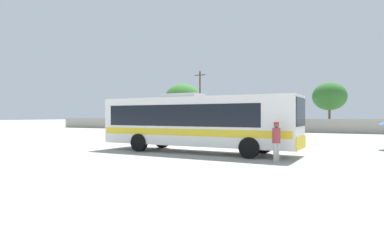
# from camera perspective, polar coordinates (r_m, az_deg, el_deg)

# --- Properties ---
(ground_plane) EXTENTS (300.00, 300.00, 0.00)m
(ground_plane) POSITION_cam_1_polar(r_m,az_deg,el_deg) (28.61, 12.82, -3.47)
(ground_plane) COLOR #A3A099
(perimeter_wall) EXTENTS (80.00, 0.30, 1.71)m
(perimeter_wall) POSITION_cam_1_polar(r_m,az_deg,el_deg) (43.49, 17.45, -0.93)
(perimeter_wall) COLOR #9E998C
(perimeter_wall) RESTS_ON ground_plane
(coach_bus_white_yellow) EXTENTS (11.59, 3.04, 3.37)m
(coach_bus_white_yellow) POSITION_cam_1_polar(r_m,az_deg,el_deg) (18.69, 0.44, -0.13)
(coach_bus_white_yellow) COLOR white
(coach_bus_white_yellow) RESTS_ON ground_plane
(attendant_by_bus_door) EXTENTS (0.48, 0.48, 1.80)m
(attendant_by_bus_door) POSITION_cam_1_polar(r_m,az_deg,el_deg) (15.09, 14.51, -3.30)
(attendant_by_bus_door) COLOR #B7B2A8
(attendant_by_bus_door) RESTS_ON ground_plane
(parked_car_leftmost_white) EXTENTS (4.47, 2.05, 1.50)m
(parked_car_leftmost_white) POSITION_cam_1_polar(r_m,az_deg,el_deg) (45.31, -2.12, -0.91)
(parked_car_leftmost_white) COLOR silver
(parked_car_leftmost_white) RESTS_ON ground_plane
(parked_car_second_red) EXTENTS (4.41, 2.28, 1.50)m
(parked_car_second_red) POSITION_cam_1_polar(r_m,az_deg,el_deg) (42.96, 4.08, -1.00)
(parked_car_second_red) COLOR red
(parked_car_second_red) RESTS_ON ground_plane
(parked_car_third_black) EXTENTS (4.65, 2.17, 1.51)m
(parked_car_third_black) POSITION_cam_1_polar(r_m,az_deg,el_deg) (40.51, 13.32, -1.12)
(parked_car_third_black) COLOR black
(parked_car_third_black) RESTS_ON ground_plane
(utility_pole_near) EXTENTS (1.80, 0.24, 9.15)m
(utility_pole_near) POSITION_cam_1_polar(r_m,az_deg,el_deg) (51.63, 1.40, 3.69)
(utility_pole_near) COLOR #4C3823
(utility_pole_near) RESTS_ON ground_plane
(roadside_tree_left) EXTENTS (5.90, 5.90, 7.34)m
(roadside_tree_left) POSITION_cam_1_polar(r_m,az_deg,el_deg) (53.55, -1.65, 3.65)
(roadside_tree_left) COLOR brown
(roadside_tree_left) RESTS_ON ground_plane
(roadside_tree_midleft) EXTENTS (3.31, 3.31, 5.40)m
(roadside_tree_midleft) POSITION_cam_1_polar(r_m,az_deg,el_deg) (52.11, 9.31, 2.78)
(roadside_tree_midleft) COLOR brown
(roadside_tree_midleft) RESTS_ON ground_plane
(roadside_tree_midright) EXTENTS (4.54, 4.54, 6.71)m
(roadside_tree_midright) POSITION_cam_1_polar(r_m,az_deg,el_deg) (48.75, 22.89, 3.82)
(roadside_tree_midright) COLOR brown
(roadside_tree_midright) RESTS_ON ground_plane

